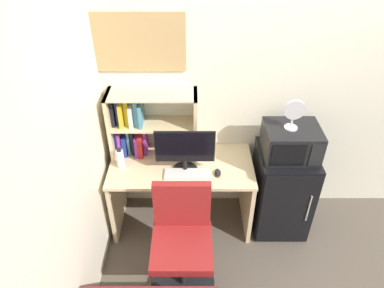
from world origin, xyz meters
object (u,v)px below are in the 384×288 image
at_px(hutch_bookshelf, 140,124).
at_px(mini_fridge, 281,190).
at_px(keyboard, 187,174).
at_px(microwave, 290,141).
at_px(desk_chair, 182,247).
at_px(wall_corkboard, 135,42).
at_px(water_bottle, 120,159).
at_px(computer_mouse, 217,173).
at_px(desk_fan, 293,113).
at_px(monitor, 184,150).

relative_size(hutch_bookshelf, mini_fridge, 0.91).
distance_m(keyboard, microwave, 0.93).
relative_size(mini_fridge, desk_chair, 0.89).
relative_size(hutch_bookshelf, desk_chair, 0.80).
distance_m(hutch_bookshelf, desk_chair, 1.11).
bearing_deg(wall_corkboard, water_bottle, -118.35).
bearing_deg(hutch_bookshelf, desk_chair, -65.82).
bearing_deg(computer_mouse, wall_corkboard, 146.94).
xyz_separation_m(desk_fan, desk_chair, (-0.89, -0.65, -0.85)).
bearing_deg(monitor, computer_mouse, -10.98).
xyz_separation_m(hutch_bookshelf, keyboard, (0.42, -0.33, -0.30)).
bearing_deg(hutch_bookshelf, mini_fridge, -8.64).
height_order(computer_mouse, mini_fridge, mini_fridge).
height_order(water_bottle, desk_chair, desk_chair).
bearing_deg(water_bottle, mini_fridge, 0.84).
bearing_deg(mini_fridge, desk_chair, -144.73).
bearing_deg(wall_corkboard, microwave, -13.41).
xyz_separation_m(mini_fridge, wall_corkboard, (-1.29, 0.31, 1.31)).
relative_size(hutch_bookshelf, wall_corkboard, 0.97).
bearing_deg(water_bottle, desk_fan, 0.75).
bearing_deg(hutch_bookshelf, wall_corkboard, 83.78).
relative_size(hutch_bookshelf, water_bottle, 3.91).
height_order(monitor, water_bottle, monitor).
xyz_separation_m(computer_mouse, desk_fan, (0.59, 0.12, 0.53)).
bearing_deg(mini_fridge, wall_corkboard, 166.46).
relative_size(keyboard, desk_fan, 1.45).
bearing_deg(monitor, keyboard, -74.25).
distance_m(hutch_bookshelf, monitor, 0.49).
xyz_separation_m(computer_mouse, mini_fridge, (0.62, 0.12, -0.32)).
xyz_separation_m(mini_fridge, desk_chair, (-0.92, -0.65, -0.00)).
distance_m(microwave, desk_fan, 0.29).
distance_m(monitor, mini_fridge, 1.04).
distance_m(microwave, desk_chair, 1.26).
bearing_deg(computer_mouse, water_bottle, 173.08).
bearing_deg(desk_chair, desk_fan, 35.93).
distance_m(water_bottle, desk_fan, 1.51).
distance_m(computer_mouse, mini_fridge, 0.71).
bearing_deg(desk_fan, mini_fridge, 5.95).
distance_m(water_bottle, microwave, 1.48).
relative_size(mini_fridge, wall_corkboard, 1.07).
xyz_separation_m(computer_mouse, water_bottle, (-0.85, 0.10, 0.07)).
height_order(microwave, desk_fan, desk_fan).
height_order(keyboard, wall_corkboard, wall_corkboard).
bearing_deg(microwave, hutch_bookshelf, 171.49).
distance_m(water_bottle, wall_corkboard, 0.99).
bearing_deg(desk_chair, computer_mouse, 60.41).
height_order(keyboard, mini_fridge, mini_fridge).
xyz_separation_m(monitor, water_bottle, (-0.57, 0.05, -0.13)).
height_order(monitor, microwave, monitor).
height_order(mini_fridge, desk_fan, desk_fan).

